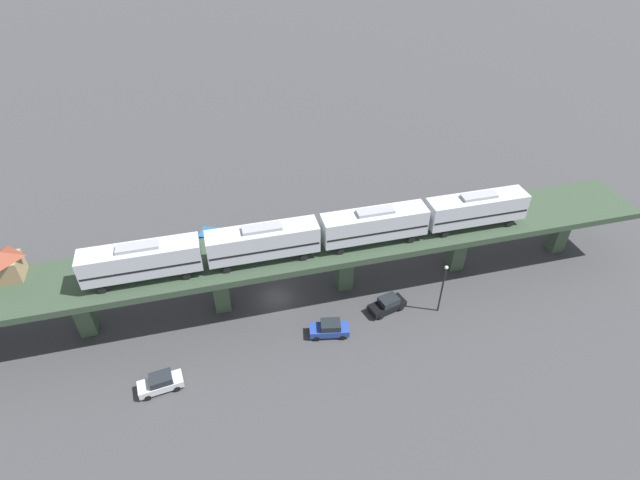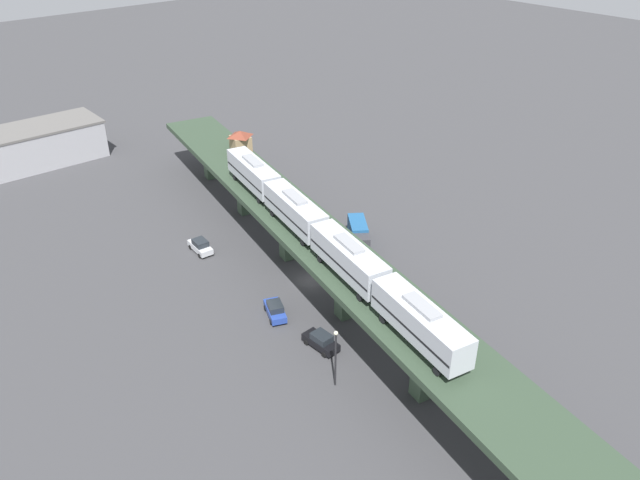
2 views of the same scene
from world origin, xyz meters
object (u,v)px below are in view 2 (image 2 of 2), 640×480
signal_hut (241,141)px  street_car_black (321,341)px  street_car_silver (200,246)px  street_car_blue (275,310)px  warehouse_building (20,149)px  street_lamp (336,354)px  subway_train (320,232)px  delivery_truck (358,233)px

signal_hut → street_car_black: (-15.70, -37.47, -8.37)m
street_car_silver → street_car_blue: (-1.07, -18.48, 0.00)m
warehouse_building → street_car_silver: bearing=-79.5°
street_lamp → warehouse_building: 78.09m
street_car_silver → signal_hut: bearing=36.6°
signal_hut → warehouse_building: 42.67m
subway_train → signal_hut: size_ratio=12.93×
signal_hut → street_car_blue: 34.72m
subway_train → street_car_silver: subway_train is taller
subway_train → street_car_black: 12.25m
street_lamp → street_car_blue: bearing=79.8°
street_car_blue → warehouse_building: size_ratio=0.17×
street_lamp → delivery_truck: bearing=41.5°
subway_train → warehouse_building: bearing=101.2°
street_car_black → delivery_truck: (18.67, 13.55, 0.82)m
subway_train → delivery_truck: size_ratio=6.89×
street_car_blue → street_lamp: size_ratio=0.68×
signal_hut → street_car_silver: 20.46m
street_car_black → subway_train: bearing=50.0°
subway_train → delivery_truck: bearing=28.5°
subway_train → delivery_truck: subway_train is taller
subway_train → signal_hut: subway_train is taller
subway_train → street_car_blue: bearing=164.3°
street_car_black → delivery_truck: bearing=36.0°
delivery_truck → subway_train: bearing=-151.5°
delivery_truck → street_lamp: size_ratio=1.03×
signal_hut → street_lamp: bearing=-113.3°
street_car_silver → delivery_truck: delivery_truck is taller
signal_hut → warehouse_building: bearing=123.9°
subway_train → street_lamp: size_ratio=7.11×
subway_train → warehouse_building: 67.89m
subway_train → warehouse_building: subway_train is taller
warehouse_building → street_lamp: bearing=-86.2°
subway_train → street_car_black: bearing=-130.0°
signal_hut → street_car_blue: size_ratio=0.80×
subway_train → delivery_truck: 17.36m
subway_train → warehouse_building: (-13.11, 66.28, -6.64)m
signal_hut → street_lamp: (-18.44, -42.84, -5.20)m
subway_train → street_car_silver: (-4.55, 20.06, -9.11)m
subway_train → street_lamp: subway_train is taller
subway_train → signal_hut: bearing=71.5°
street_car_blue → delivery_truck: size_ratio=0.66×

